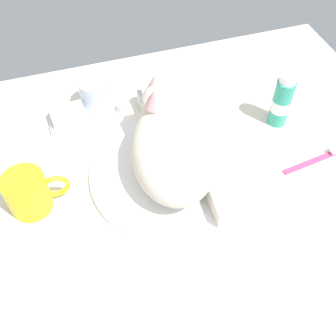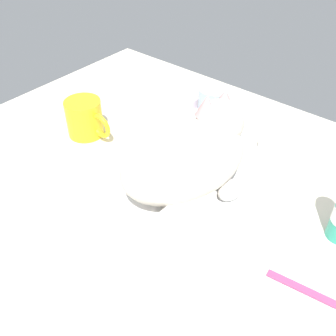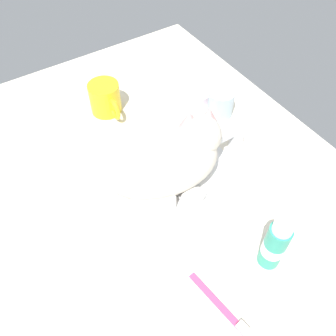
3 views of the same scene
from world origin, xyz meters
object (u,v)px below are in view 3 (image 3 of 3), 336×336
cat (167,159)px  toothpaste_bottle (275,245)px  coffee_mug (105,98)px  toothbrush (222,307)px  rinse_cup (221,103)px  soap_bar (193,97)px  faucet (232,138)px

cat → toothpaste_bottle: size_ratio=2.33×
coffee_mug → toothbrush: (57.76, -6.51, -3.61)cm
rinse_cup → soap_bar: size_ratio=0.94×
faucet → cat: size_ratio=0.44×
faucet → toothpaste_bottle: size_ratio=1.02×
coffee_mug → soap_bar: bearing=64.2°
cat → soap_bar: size_ratio=4.10×
cat → coffee_mug: (-28.52, -0.67, -3.30)cm
faucet → cat: bearing=-88.8°
faucet → coffee_mug: coffee_mug is taller
soap_bar → toothbrush: size_ratio=0.54×
cat → coffee_mug: 28.71cm
coffee_mug → toothpaste_bottle: size_ratio=0.91×
faucet → toothbrush: faucet is taller
rinse_cup → toothpaste_bottle: toothpaste_bottle is taller
rinse_cup → toothbrush: (40.63, -31.05, -3.01)cm
coffee_mug → toothbrush: size_ratio=0.86×
soap_bar → cat: bearing=-47.7°
faucet → toothpaste_bottle: (27.26, -12.80, 3.25)cm
rinse_cup → faucet: bearing=-24.7°
cat → rinse_cup: cat is taller
rinse_cup → toothpaste_bottle: (38.26, -17.85, 2.62)cm
faucet → toothbrush: (29.63, -26.00, -2.37)cm
faucet → soap_bar: bearing=175.5°
faucet → toothbrush: bearing=-41.3°
faucet → coffee_mug: (-28.12, -19.49, 1.24)cm
faucet → soap_bar: faucet is taller
cat → toothpaste_bottle: cat is taller
cat → coffee_mug: size_ratio=2.56×
toothbrush → coffee_mug: bearing=173.6°
soap_bar → toothbrush: bearing=-29.9°
toothpaste_bottle → cat: bearing=-167.4°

